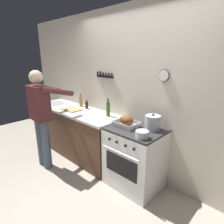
% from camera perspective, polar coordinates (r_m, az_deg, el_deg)
% --- Properties ---
extents(ground_plane, '(8.00, 8.00, 0.00)m').
position_cam_1_polar(ground_plane, '(2.68, -12.38, -27.92)').
color(ground_plane, '#A89E8E').
extents(wall_back, '(6.00, 0.13, 2.60)m').
position_cam_1_polar(wall_back, '(2.92, 8.40, 5.35)').
color(wall_back, beige).
rests_on(wall_back, ground).
extents(counter_block, '(2.03, 0.65, 0.90)m').
position_cam_1_polar(counter_block, '(3.75, -10.81, -5.68)').
color(counter_block, brown).
rests_on(counter_block, ground).
extents(stove, '(0.76, 0.67, 0.90)m').
position_cam_1_polar(stove, '(2.82, 7.00, -13.55)').
color(stove, white).
rests_on(stove, ground).
extents(person_cook, '(0.51, 0.63, 1.66)m').
position_cam_1_polar(person_cook, '(3.29, -20.73, -0.53)').
color(person_cook, '#4C566B').
rests_on(person_cook, ground).
extents(roasting_pan, '(0.35, 0.26, 0.16)m').
position_cam_1_polar(roasting_pan, '(2.68, 4.39, -2.83)').
color(roasting_pan, '#B7B7BC').
rests_on(roasting_pan, stove).
extents(stock_pot, '(0.21, 0.21, 0.23)m').
position_cam_1_polar(stock_pot, '(2.59, 12.30, -3.16)').
color(stock_pot, '#B7B7BC').
rests_on(stock_pot, stove).
extents(saucepan, '(0.16, 0.16, 0.09)m').
position_cam_1_polar(saucepan, '(2.33, 9.14, -6.78)').
color(saucepan, '#B7B7BC').
rests_on(saucepan, stove).
extents(cutting_board, '(0.36, 0.24, 0.02)m').
position_cam_1_polar(cutting_board, '(3.58, -12.20, 0.82)').
color(cutting_board, tan).
rests_on(cutting_board, counter_block).
extents(bottle_soy_sauce, '(0.06, 0.06, 0.17)m').
position_cam_1_polar(bottle_soy_sauce, '(3.60, -7.70, 2.17)').
color(bottle_soy_sauce, black).
rests_on(bottle_soy_sauce, counter_block).
extents(bottle_olive_oil, '(0.07, 0.07, 0.30)m').
position_cam_1_polar(bottle_olive_oil, '(3.10, -1.19, 0.95)').
color(bottle_olive_oil, '#385623').
rests_on(bottle_olive_oil, counter_block).
extents(bottle_vinegar, '(0.06, 0.06, 0.25)m').
position_cam_1_polar(bottle_vinegar, '(3.78, -9.47, 3.29)').
color(bottle_vinegar, '#997F4C').
rests_on(bottle_vinegar, counter_block).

